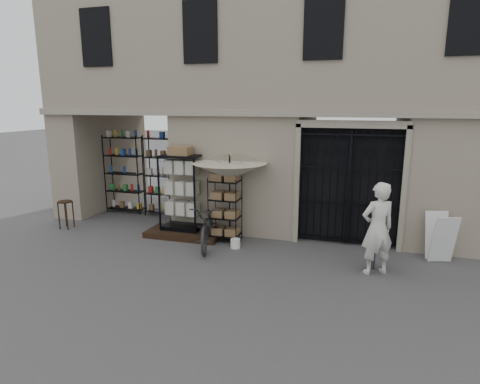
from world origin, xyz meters
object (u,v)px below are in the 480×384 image
(bicycle, at_px, (209,245))
(shopkeeper, at_px, (374,273))
(wire_rack, at_px, (225,210))
(steel_bollard, at_px, (372,250))
(display_cabinet, at_px, (181,196))
(market_umbrella, at_px, (230,167))
(white_bucket, at_px, (235,243))
(easel_sign, at_px, (440,237))
(wooden_stool, at_px, (66,214))

(bicycle, bearing_deg, shopkeeper, -22.72)
(wire_rack, relative_size, steel_bollard, 1.98)
(display_cabinet, height_order, wire_rack, display_cabinet)
(market_umbrella, distance_m, white_bucket, 1.92)
(wire_rack, bearing_deg, steel_bollard, 11.51)
(shopkeeper, bearing_deg, display_cabinet, -42.88)
(bicycle, xyz_separation_m, shopkeeper, (3.93, -0.55, 0.00))
(display_cabinet, height_order, easel_sign, display_cabinet)
(white_bucket, height_order, easel_sign, easel_sign)
(white_bucket, distance_m, shopkeeper, 3.29)
(shopkeeper, relative_size, easel_sign, 1.79)
(display_cabinet, relative_size, wire_rack, 1.30)
(market_umbrella, bearing_deg, easel_sign, -0.25)
(bicycle, distance_m, steel_bollard, 3.90)
(display_cabinet, xyz_separation_m, market_umbrella, (1.38, -0.08, 0.88))
(white_bucket, distance_m, easel_sign, 4.67)
(white_bucket, height_order, shopkeeper, shopkeeper)
(display_cabinet, height_order, shopkeeper, display_cabinet)
(display_cabinet, relative_size, shopkeeper, 1.12)
(steel_bollard, bearing_deg, display_cabinet, 168.78)
(display_cabinet, xyz_separation_m, wire_rack, (1.29, -0.16, -0.23))
(bicycle, relative_size, wooden_stool, 2.63)
(bicycle, bearing_deg, easel_sign, -8.89)
(wooden_stool, bearing_deg, bicycle, -2.33)
(bicycle, xyz_separation_m, steel_bollard, (3.87, -0.33, 0.42))
(wooden_stool, bearing_deg, white_bucket, -1.65)
(white_bucket, bearing_deg, wooden_stool, 178.35)
(steel_bollard, bearing_deg, bicycle, 175.18)
(easel_sign, bearing_deg, market_umbrella, 163.45)
(steel_bollard, relative_size, shopkeeper, 0.44)
(wire_rack, bearing_deg, wooden_stool, -152.19)
(wire_rack, distance_m, wooden_stool, 4.69)
(wire_rack, relative_size, bicycle, 0.80)
(white_bucket, bearing_deg, market_umbrella, 120.67)
(white_bucket, bearing_deg, easel_sign, 6.27)
(wire_rack, xyz_separation_m, white_bucket, (0.41, -0.44, -0.70))
(display_cabinet, xyz_separation_m, steel_bollard, (4.87, -0.97, -0.63))
(display_cabinet, relative_size, easel_sign, 2.01)
(bicycle, height_order, steel_bollard, bicycle)
(shopkeeper, height_order, easel_sign, easel_sign)
(wooden_stool, height_order, steel_bollard, steel_bollard)
(market_umbrella, bearing_deg, shopkeeper, -17.46)
(wooden_stool, distance_m, shopkeeper, 8.35)
(shopkeeper, bearing_deg, wooden_stool, -34.31)
(white_bucket, distance_m, bicycle, 0.70)
(steel_bollard, distance_m, easel_sign, 1.70)
(market_umbrella, distance_m, easel_sign, 5.13)
(bicycle, relative_size, easel_sign, 1.93)
(display_cabinet, relative_size, bicycle, 1.04)
(wire_rack, bearing_deg, white_bucket, -23.23)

